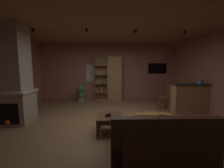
{
  "coord_description": "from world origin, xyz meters",
  "views": [
    {
      "loc": [
        -0.16,
        -3.76,
        1.52
      ],
      "look_at": [
        0.0,
        0.4,
        1.05
      ],
      "focal_mm": 22.21,
      "sensor_mm": 36.0,
      "label": 1
    }
  ],
  "objects_px": {
    "stone_fireplace": "(14,79)",
    "wall_mounted_tv": "(157,68)",
    "coffee_table": "(111,119)",
    "bookshelf_cabinet": "(113,79)",
    "potted_floor_plant": "(81,93)",
    "leather_couch": "(157,141)",
    "table_book_2": "(110,114)",
    "table_book_0": "(108,115)",
    "tissue_box": "(201,82)",
    "dining_chair": "(165,95)",
    "table_book_1": "(108,115)",
    "kitchen_bar_counter": "(192,98)"
  },
  "relations": [
    {
      "from": "coffee_table",
      "to": "table_book_0",
      "type": "bearing_deg",
      "value": 169.87
    },
    {
      "from": "stone_fireplace",
      "to": "potted_floor_plant",
      "type": "distance_m",
      "value": 2.86
    },
    {
      "from": "tissue_box",
      "to": "dining_chair",
      "type": "relative_size",
      "value": 0.13
    },
    {
      "from": "kitchen_bar_counter",
      "to": "potted_floor_plant",
      "type": "relative_size",
      "value": 1.87
    },
    {
      "from": "tissue_box",
      "to": "table_book_1",
      "type": "xyz_separation_m",
      "value": [
        -3.18,
        -1.45,
        -0.6
      ]
    },
    {
      "from": "table_book_2",
      "to": "potted_floor_plant",
      "type": "relative_size",
      "value": 0.14
    },
    {
      "from": "coffee_table",
      "to": "table_book_1",
      "type": "relative_size",
      "value": 6.08
    },
    {
      "from": "table_book_0",
      "to": "dining_chair",
      "type": "relative_size",
      "value": 0.14
    },
    {
      "from": "tissue_box",
      "to": "leather_couch",
      "type": "xyz_separation_m",
      "value": [
        -2.35,
        -2.39,
        -0.74
      ]
    },
    {
      "from": "bookshelf_cabinet",
      "to": "wall_mounted_tv",
      "type": "height_order",
      "value": "bookshelf_cabinet"
    },
    {
      "from": "dining_chair",
      "to": "leather_couch",
      "type": "bearing_deg",
      "value": -115.56
    },
    {
      "from": "potted_floor_plant",
      "to": "stone_fireplace",
      "type": "bearing_deg",
      "value": -120.17
    },
    {
      "from": "bookshelf_cabinet",
      "to": "leather_couch",
      "type": "distance_m",
      "value": 4.47
    },
    {
      "from": "kitchen_bar_counter",
      "to": "dining_chair",
      "type": "xyz_separation_m",
      "value": [
        -0.81,
        0.31,
        0.03
      ]
    },
    {
      "from": "table_book_0",
      "to": "table_book_2",
      "type": "bearing_deg",
      "value": -72.62
    },
    {
      "from": "bookshelf_cabinet",
      "to": "tissue_box",
      "type": "xyz_separation_m",
      "value": [
        2.91,
        -1.99,
        0.04
      ]
    },
    {
      "from": "bookshelf_cabinet",
      "to": "leather_couch",
      "type": "height_order",
      "value": "bookshelf_cabinet"
    },
    {
      "from": "table_book_1",
      "to": "potted_floor_plant",
      "type": "bearing_deg",
      "value": 110.66
    },
    {
      "from": "dining_chair",
      "to": "wall_mounted_tv",
      "type": "bearing_deg",
      "value": 79.78
    },
    {
      "from": "potted_floor_plant",
      "to": "tissue_box",
      "type": "bearing_deg",
      "value": -21.29
    },
    {
      "from": "stone_fireplace",
      "to": "leather_couch",
      "type": "distance_m",
      "value": 3.91
    },
    {
      "from": "kitchen_bar_counter",
      "to": "dining_chair",
      "type": "distance_m",
      "value": 0.87
    },
    {
      "from": "leather_couch",
      "to": "dining_chair",
      "type": "xyz_separation_m",
      "value": [
        1.32,
        2.77,
        0.22
      ]
    },
    {
      "from": "leather_couch",
      "to": "coffee_table",
      "type": "height_order",
      "value": "leather_couch"
    },
    {
      "from": "leather_couch",
      "to": "table_book_1",
      "type": "distance_m",
      "value": 1.26
    },
    {
      "from": "kitchen_bar_counter",
      "to": "potted_floor_plant",
      "type": "bearing_deg",
      "value": 158.46
    },
    {
      "from": "tissue_box",
      "to": "stone_fireplace",
      "type": "bearing_deg",
      "value": -173.32
    },
    {
      "from": "table_book_2",
      "to": "wall_mounted_tv",
      "type": "relative_size",
      "value": 0.12
    },
    {
      "from": "stone_fireplace",
      "to": "table_book_2",
      "type": "height_order",
      "value": "stone_fireplace"
    },
    {
      "from": "coffee_table",
      "to": "wall_mounted_tv",
      "type": "relative_size",
      "value": 0.74
    },
    {
      "from": "leather_couch",
      "to": "potted_floor_plant",
      "type": "height_order",
      "value": "leather_couch"
    },
    {
      "from": "stone_fireplace",
      "to": "potted_floor_plant",
      "type": "xyz_separation_m",
      "value": [
        1.38,
        2.38,
        -0.79
      ]
    },
    {
      "from": "coffee_table",
      "to": "wall_mounted_tv",
      "type": "bearing_deg",
      "value": 56.11
    },
    {
      "from": "bookshelf_cabinet",
      "to": "tissue_box",
      "type": "distance_m",
      "value": 3.53
    },
    {
      "from": "stone_fireplace",
      "to": "table_book_2",
      "type": "relative_size",
      "value": 24.22
    },
    {
      "from": "wall_mounted_tv",
      "to": "dining_chair",
      "type": "bearing_deg",
      "value": -100.22
    },
    {
      "from": "leather_couch",
      "to": "potted_floor_plant",
      "type": "xyz_separation_m",
      "value": [
        -2.01,
        4.09,
        0.12
      ]
    },
    {
      "from": "bookshelf_cabinet",
      "to": "wall_mounted_tv",
      "type": "bearing_deg",
      "value": 5.44
    },
    {
      "from": "stone_fireplace",
      "to": "wall_mounted_tv",
      "type": "height_order",
      "value": "stone_fireplace"
    },
    {
      "from": "tissue_box",
      "to": "dining_chair",
      "type": "distance_m",
      "value": 1.22
    },
    {
      "from": "table_book_2",
      "to": "bookshelf_cabinet",
      "type": "bearing_deg",
      "value": 86.35
    },
    {
      "from": "table_book_1",
      "to": "bookshelf_cabinet",
      "type": "bearing_deg",
      "value": 85.61
    },
    {
      "from": "coffee_table",
      "to": "table_book_1",
      "type": "height_order",
      "value": "table_book_1"
    },
    {
      "from": "leather_couch",
      "to": "table_book_2",
      "type": "distance_m",
      "value": 1.23
    },
    {
      "from": "stone_fireplace",
      "to": "table_book_1",
      "type": "xyz_separation_m",
      "value": [
        2.57,
        -0.78,
        -0.77
      ]
    },
    {
      "from": "kitchen_bar_counter",
      "to": "table_book_1",
      "type": "bearing_deg",
      "value": -152.85
    },
    {
      "from": "kitchen_bar_counter",
      "to": "table_book_1",
      "type": "distance_m",
      "value": 3.32
    },
    {
      "from": "coffee_table",
      "to": "stone_fireplace",
      "type": "bearing_deg",
      "value": 164.88
    },
    {
      "from": "potted_floor_plant",
      "to": "wall_mounted_tv",
      "type": "height_order",
      "value": "wall_mounted_tv"
    },
    {
      "from": "dining_chair",
      "to": "tissue_box",
      "type": "bearing_deg",
      "value": -20.26
    }
  ]
}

